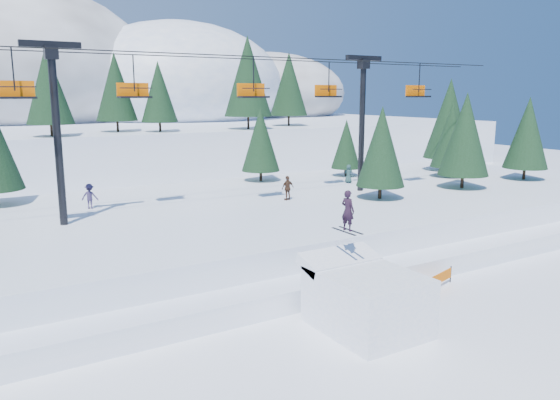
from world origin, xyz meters
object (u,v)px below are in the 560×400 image
jump_kicker (365,298)px  banner_near (439,279)px  chairlift (224,104)px  banner_far (429,258)px

jump_kicker → banner_near: bearing=15.3°
chairlift → banner_far: 16.16m
chairlift → banner_near: chairlift is taller
jump_kicker → banner_near: size_ratio=2.12×
banner_near → banner_far: same height
chairlift → banner_near: bearing=-69.2°
chairlift → banner_near: (5.36, -14.12, -8.78)m
jump_kicker → chairlift: chairlift is taller
banner_near → banner_far: size_ratio=0.98×
jump_kicker → banner_near: 6.68m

